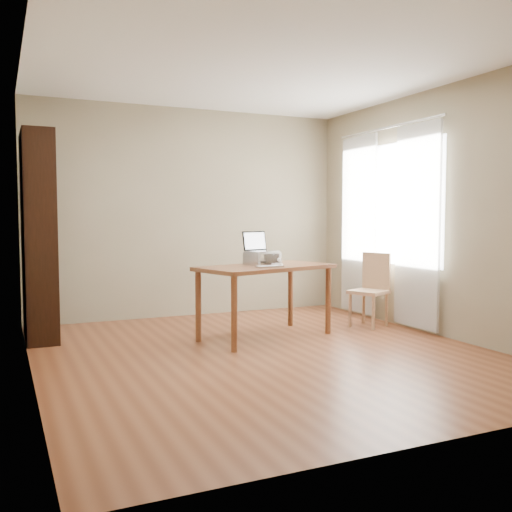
{
  "coord_description": "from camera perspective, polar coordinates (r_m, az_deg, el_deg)",
  "views": [
    {
      "loc": [
        -2.21,
        -4.65,
        1.26
      ],
      "look_at": [
        0.17,
        0.62,
        0.85
      ],
      "focal_mm": 40.0,
      "sensor_mm": 36.0,
      "label": 1
    }
  ],
  "objects": [
    {
      "name": "desk",
      "position": [
        5.88,
        0.95,
        -1.9
      ],
      "size": [
        1.54,
        1.06,
        0.75
      ],
      "rotation": [
        0.0,
        0.0,
        0.28
      ],
      "color": "brown",
      "rests_on": "ground"
    },
    {
      "name": "laptop",
      "position": [
        5.98,
        0.4,
        0.93
      ],
      "size": [
        0.35,
        0.33,
        0.22
      ],
      "rotation": [
        0.0,
        0.0,
        0.28
      ],
      "color": "silver",
      "rests_on": "laptop_stand"
    },
    {
      "name": "bookshelf",
      "position": [
        6.21,
        -20.87,
        1.82
      ],
      "size": [
        0.3,
        0.9,
        2.1
      ],
      "color": "black",
      "rests_on": "ground"
    },
    {
      "name": "chair",
      "position": [
        6.66,
        11.65,
        -3.08
      ],
      "size": [
        0.5,
        0.49,
        0.84
      ],
      "rotation": [
        0.0,
        0.0,
        0.43
      ],
      "color": "tan",
      "rests_on": "ground"
    },
    {
      "name": "keyboard",
      "position": [
        5.65,
        1.37,
        -1.06
      ],
      "size": [
        0.28,
        0.14,
        0.02
      ],
      "rotation": [
        0.0,
        0.0,
        0.11
      ],
      "color": "silver",
      "rests_on": "desk"
    },
    {
      "name": "room",
      "position": [
        5.17,
        1.33,
        4.49
      ],
      "size": [
        4.04,
        4.54,
        2.64
      ],
      "color": "brown",
      "rests_on": "ground"
    },
    {
      "name": "cat",
      "position": [
        5.98,
        0.79,
        -0.3
      ],
      "size": [
        0.23,
        0.47,
        0.14
      ],
      "rotation": [
        0.0,
        0.0,
        0.44
      ],
      "color": "#4B403B",
      "rests_on": "desk"
    },
    {
      "name": "coaster",
      "position": [
        5.99,
        7.68,
        -0.87
      ],
      "size": [
        0.1,
        0.1,
        0.01
      ],
      "primitive_type": "cylinder",
      "color": "#4E291A",
      "rests_on": "desk"
    },
    {
      "name": "curtains",
      "position": [
        6.84,
        12.84,
        3.17
      ],
      "size": [
        0.03,
        1.9,
        2.25
      ],
      "color": "silver",
      "rests_on": "ground"
    },
    {
      "name": "laptop_stand",
      "position": [
        5.94,
        0.62,
        -0.1
      ],
      "size": [
        0.32,
        0.25,
        0.13
      ],
      "rotation": [
        0.0,
        0.0,
        0.28
      ],
      "color": "silver",
      "rests_on": "desk"
    }
  ]
}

